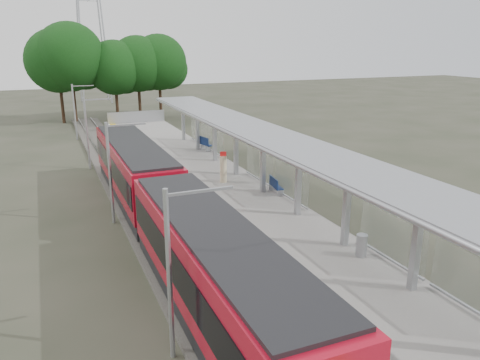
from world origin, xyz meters
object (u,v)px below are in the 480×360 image
at_px(litter_bin, 361,245).
at_px(bench_far, 204,143).
at_px(bench_mid, 275,185).
at_px(info_pillar_far, 223,169).
at_px(train, 164,205).

bearing_deg(litter_bin, bench_far, 88.94).
distance_m(bench_mid, litter_bin, 8.57).
bearing_deg(litter_bin, info_pillar_far, 96.65).
distance_m(bench_mid, info_pillar_far, 3.79).
bearing_deg(bench_far, train, -127.13).
bearing_deg(info_pillar_far, litter_bin, -70.09).
relative_size(train, bench_far, 16.45).
bearing_deg(bench_far, info_pillar_far, -113.05).
relative_size(train, bench_mid, 19.36).
relative_size(bench_mid, litter_bin, 1.55).
xyz_separation_m(bench_mid, litter_bin, (-0.50, -8.56, -0.04)).
height_order(bench_far, litter_bin, bench_far).
distance_m(train, bench_far, 16.01).
bearing_deg(bench_mid, train, -152.85).
height_order(info_pillar_far, litter_bin, info_pillar_far).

